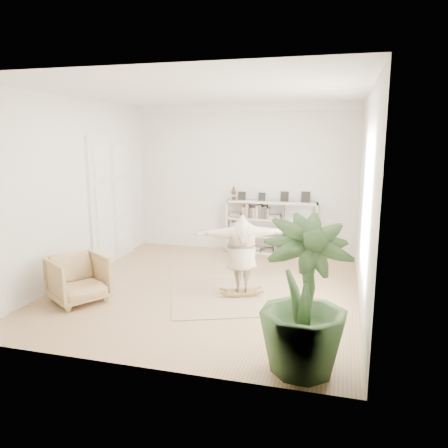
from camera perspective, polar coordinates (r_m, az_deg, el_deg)
name	(u,v)px	position (r m, az deg, el deg)	size (l,w,h in m)	color
floor	(208,288)	(8.40, -2.12, -8.36)	(6.00, 6.00, 0.00)	#A07552
room_shell	(243,108)	(10.77, 2.55, 14.93)	(6.00, 6.00, 6.00)	silver
doors	(111,201)	(10.30, -14.50, 2.98)	(0.09, 1.78, 2.92)	white
bookshelf	(271,228)	(10.72, 6.16, -0.56)	(2.20, 0.35, 1.64)	silver
armchair	(78,279)	(8.04, -18.51, -6.83)	(0.87, 0.89, 0.81)	tan
rug	(241,295)	(8.01, 2.28, -9.29)	(2.50, 2.00, 0.02)	tan
rocker_board	(241,292)	(7.99, 2.28, -8.88)	(0.60, 0.49, 0.11)	brown
person	(242,251)	(7.76, 2.33, -3.59)	(1.72, 0.47, 1.40)	#BDAA8D
houseplant	(304,297)	(5.35, 10.44, -9.31)	(1.07, 1.07, 1.92)	#325128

